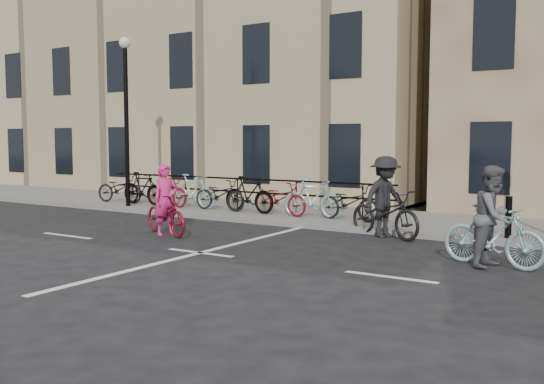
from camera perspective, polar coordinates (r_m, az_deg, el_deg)
The scene contains 9 objects.
ground at distance 12.23m, azimuth -6.75°, elevation -5.72°, with size 120.00×120.00×0.00m, color black.
sidewalk at distance 19.33m, azimuth -4.77°, elevation -1.53°, with size 46.00×4.00×0.15m, color slate.
building_west at distance 27.96m, azimuth -4.38°, elevation 10.90°, with size 20.00×10.00×10.00m, color tan.
lamp_post at distance 19.70m, azimuth -13.58°, elevation 8.41°, with size 0.36×0.36×5.28m.
bollard_east at distance 13.92m, azimuth 21.37°, elevation -2.23°, with size 0.14×0.14×0.90m, color black.
parked_bikes at distance 18.09m, azimuth -4.85°, elevation -0.17°, with size 10.40×1.23×1.05m.
cyclist_pink at distance 14.59m, azimuth -9.95°, elevation -1.72°, with size 1.99×1.30×1.67m.
cyclist_grey at distance 11.42m, azimuth 20.11°, elevation -3.04°, with size 1.94×1.00×1.81m.
cyclist_dark at distance 14.22m, azimuth 10.59°, elevation -1.25°, with size 2.23×1.51×1.88m.
Camera 1 is at (7.58, -9.32, 2.27)m, focal length 40.00 mm.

